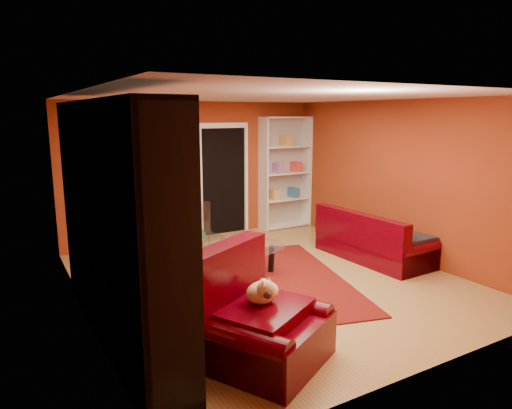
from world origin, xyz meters
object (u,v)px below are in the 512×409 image
dog (262,292)px  armchair (264,317)px  acrylic_chair (205,237)px  white_bookshelf (285,173)px  sofa (374,234)px  christmas_tree (171,193)px  coffee_table (255,259)px  media_unit (115,224)px  gift_box_green (163,256)px  gift_box_red (139,241)px  rug (249,282)px

dog → armchair: bearing=-135.0°
armchair → acrylic_chair: (0.71, 3.03, -0.02)m
white_bookshelf → acrylic_chair: size_ratio=2.73×
dog → sofa: 3.67m
christmas_tree → sofa: size_ratio=1.09×
christmas_tree → coffee_table: 2.09m
media_unit → gift_box_green: media_unit is taller
armchair → dog: 0.23m
gift_box_red → dog: 4.41m
christmas_tree → gift_box_red: size_ratio=9.12×
gift_box_green → gift_box_red: (-0.09, 1.10, -0.01)m
media_unit → dog: media_unit is taller
gift_box_green → armchair: size_ratio=0.22×
media_unit → armchair: 1.80m
media_unit → coffee_table: 2.63m
white_bookshelf → sofa: size_ratio=1.22×
rug → armchair: (-0.88, -1.91, 0.45)m
dog → acrylic_chair: acrylic_chair is taller
christmas_tree → gift_box_green: bearing=-120.9°
rug → armchair: 2.15m
gift_box_red → dog: (0.01, -4.37, 0.56)m
gift_box_red → coffee_table: size_ratio=0.26×
armchair → white_bookshelf: bearing=26.2°
gift_box_red → white_bookshelf: (3.13, -0.02, 1.04)m
dog → coffee_table: 2.42m
white_bookshelf → dog: white_bookshelf is taller
white_bookshelf → acrylic_chair: (-2.44, -1.39, -0.72)m
sofa → acrylic_chair: (-2.51, 1.18, 0.02)m
rug → gift_box_green: 1.63m
christmas_tree → sofa: bearing=-38.0°
dog → sofa: sofa is taller
gift_box_green → white_bookshelf: (3.05, 1.08, 1.03)m
gift_box_green → armchair: 3.35m
media_unit → armchair: media_unit is taller
dog → media_unit: bearing=105.6°
dog → acrylic_chair: bearing=48.6°
christmas_tree → gift_box_red: bearing=136.4°
rug → acrylic_chair: size_ratio=3.62×
sofa → rug: bearing=86.3°
media_unit → dog: bearing=-47.4°
christmas_tree → dog: (-0.47, -3.92, -0.35)m
rug → gift_box_green: gift_box_green is taller
gift_box_green → gift_box_red: gift_box_green is taller
media_unit → white_bookshelf: 5.31m
gift_box_green → coffee_table: 1.57m
dog → coffee_table: bearing=33.6°
media_unit → acrylic_chair: size_ratio=3.75×
gift_box_red → armchair: armchair is taller
rug → gift_box_red: 2.67m
armchair → sofa: 3.71m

